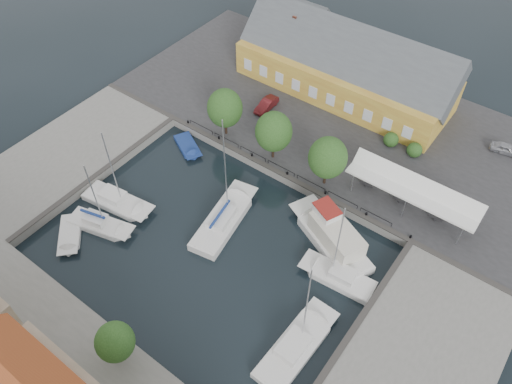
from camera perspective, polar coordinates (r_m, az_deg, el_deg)
ground at (r=52.12m, az=-3.95°, el=-5.04°), size 140.00×140.00×0.00m
north_quay at (r=65.31m, az=9.03°, el=8.31°), size 56.00×26.00×1.00m
west_quay at (r=63.41m, az=-20.76°, el=3.88°), size 12.00×24.00×1.00m
east_quay at (r=46.05m, az=17.24°, el=-19.21°), size 12.00×24.00×1.00m
quay_edge_fittings at (r=53.57m, az=-0.78°, el=-1.12°), size 56.00×24.72×0.40m
warehouse at (r=67.82m, az=9.84°, el=14.00°), size 28.56×14.00×9.55m
tent_canopy at (r=53.81m, az=17.64°, el=0.36°), size 14.00×4.00×2.83m
quay_trees at (r=55.89m, az=2.04°, el=6.91°), size 18.20×4.20×6.30m
car_silver at (r=65.53m, az=26.68°, el=4.45°), size 3.79×2.06×1.22m
car_red at (r=64.84m, az=1.20°, el=9.94°), size 1.53×4.01×1.31m
center_sailboat at (r=52.90m, az=-3.73°, el=-3.29°), size 4.78×10.57×13.89m
trawler at (r=51.17m, az=8.71°, el=-5.20°), size 11.25×7.50×5.00m
east_boat_a at (r=49.43m, az=9.44°, el=-9.67°), size 7.70×3.10×10.76m
east_boat_c at (r=45.51m, az=4.50°, el=-17.31°), size 3.28×9.56×11.90m
west_boat_c at (r=56.67m, az=-15.61°, el=-1.14°), size 8.59×3.79×11.26m
west_boat_d at (r=55.03m, az=-17.41°, el=-3.65°), size 7.58×3.95×9.99m
launch_sw at (r=55.42m, az=-20.44°, el=-4.64°), size 5.33×5.25×0.98m
launch_nw at (r=61.62m, az=-7.80°, el=5.12°), size 5.28×4.04×0.88m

